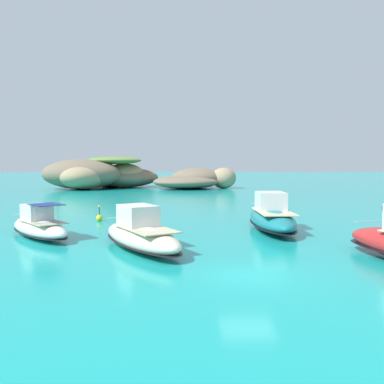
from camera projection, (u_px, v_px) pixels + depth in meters
ground_plane at (248, 276)px, 18.84m from camera, size 400.00×400.00×0.00m
islet_large at (102, 175)px, 82.38m from camera, size 24.45×21.84×6.28m
islet_small at (195, 180)px, 82.30m from camera, size 19.11×18.13×4.09m
motorboat_teal at (272, 218)px, 31.39m from camera, size 3.04×9.80×2.88m
motorboat_cream at (141, 235)px, 24.43m from camera, size 6.61×9.00×2.60m
motorboat_white at (39, 226)px, 28.30m from camera, size 6.63×7.38×2.40m
channel_buoy at (99, 217)px, 36.24m from camera, size 0.56×0.56×1.48m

